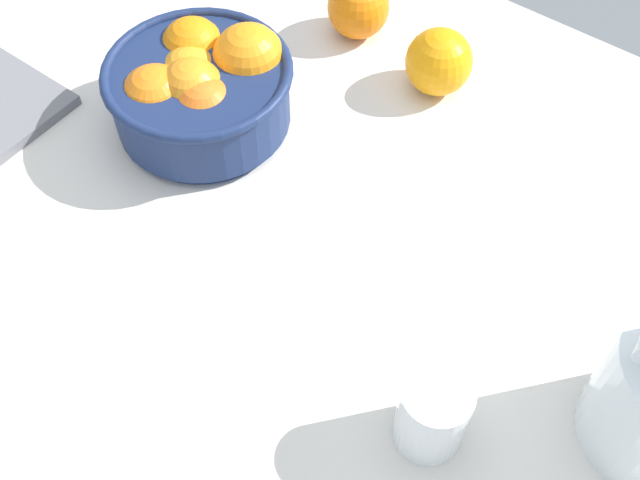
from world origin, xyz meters
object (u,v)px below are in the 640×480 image
juice_glass (432,416)px  loose_orange_1 (358,7)px  loose_orange_0 (439,62)px  fruit_bowl (202,89)px

juice_glass → loose_orange_1: bearing=131.8°
loose_orange_0 → fruit_bowl: bearing=-130.7°
loose_orange_1 → juice_glass: bearing=-48.2°
juice_glass → loose_orange_1: size_ratio=1.10×
fruit_bowl → juice_glass: (42.46, -17.45, -1.46)cm
fruit_bowl → loose_orange_1: bearing=78.7°
fruit_bowl → juice_glass: bearing=-22.3°
fruit_bowl → loose_orange_1: size_ratio=2.69×
loose_orange_0 → loose_orange_1: 14.18cm
loose_orange_1 → loose_orange_0: bearing=-10.9°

